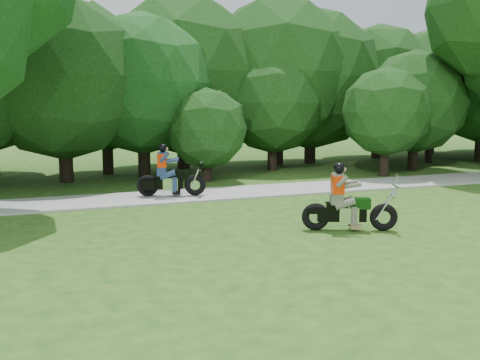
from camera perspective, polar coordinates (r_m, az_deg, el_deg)
ground at (r=10.98m, az=23.88°, el=-7.27°), size 100.00×100.00×0.00m
walkway at (r=17.43m, az=5.13°, el=-0.99°), size 60.00×2.20×0.06m
tree_line at (r=24.10m, az=2.52°, el=10.21°), size 39.99×12.42×7.58m
chopper_motorcycle at (r=12.00m, az=11.15°, el=-2.71°), size 2.05×1.15×1.51m
touring_motorcycle at (r=16.00m, az=-7.79°, el=0.31°), size 2.02×1.00×1.56m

